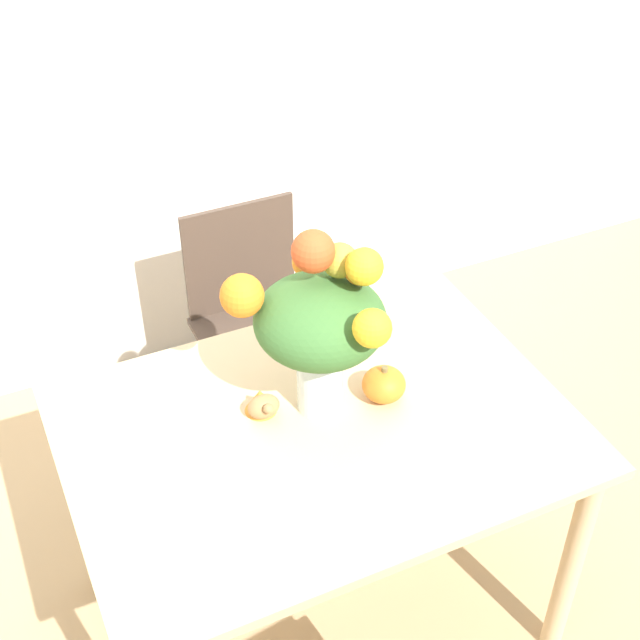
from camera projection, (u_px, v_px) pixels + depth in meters
ground_plane at (319, 606)px, 2.73m from camera, size 12.00×12.00×0.00m
wall_back at (138, 23)px, 2.91m from camera, size 8.00×0.06×2.70m
dining_table at (319, 455)px, 2.32m from camera, size 1.27×0.91×0.77m
flower_vase at (320, 319)px, 2.15m from camera, size 0.39×0.45×0.51m
pumpkin at (384, 384)px, 2.31m from camera, size 0.11×0.11×0.10m
turkey_figurine at (262, 403)px, 2.27m from camera, size 0.08×0.11×0.07m
dining_chair_near_window at (257, 324)px, 3.10m from camera, size 0.42×0.42×0.86m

